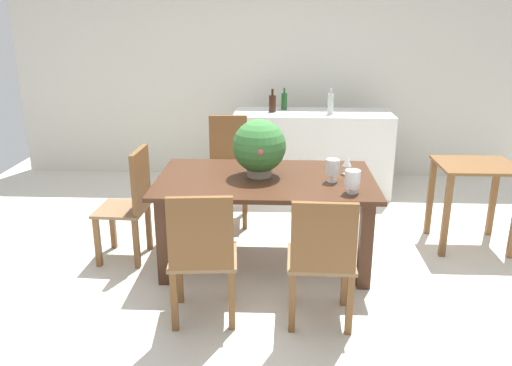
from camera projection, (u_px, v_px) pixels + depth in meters
The scene contains 16 objects.
ground_plane at pixel (265, 262), 4.41m from camera, with size 7.04×7.04×0.00m, color silver.
back_wall at pixel (271, 72), 6.47m from camera, with size 6.40×0.10×2.60m, color beige.
dining_table at pixel (265, 192), 4.26m from camera, with size 1.76×1.07×0.74m.
chair_near_left at pixel (202, 252), 3.40m from camera, with size 0.49×0.47×0.95m.
chair_near_right at pixel (322, 256), 3.37m from camera, with size 0.46×0.44×0.92m.
chair_head_end at pixel (132, 200), 4.33m from camera, with size 0.42×0.45×0.96m.
chair_far_left at pixel (228, 165), 5.22m from camera, with size 0.43×0.49×1.04m.
flower_centerpiece at pixel (259, 147), 4.19m from camera, with size 0.43×0.44×0.47m.
crystal_vase_left at pixel (352, 179), 3.83m from camera, with size 0.12×0.12×0.18m.
crystal_vase_center_near at pixel (333, 168), 4.08m from camera, with size 0.10×0.10×0.18m.
wine_glass at pixel (347, 162), 4.27m from camera, with size 0.07×0.07×0.15m.
kitchen_counter at pixel (311, 153), 6.00m from camera, with size 1.77×0.65×0.94m, color silver.
wine_bottle_clear at pixel (331, 103), 5.70m from camera, with size 0.07×0.07×0.29m.
wine_bottle_tall at pixel (284, 101), 5.98m from camera, with size 0.07×0.07×0.25m.
wine_bottle_amber at pixel (272, 103), 5.84m from camera, with size 0.08×0.08×0.26m.
side_table at pixel (474, 184), 4.56m from camera, with size 0.66×0.57×0.77m.
Camera 1 is at (0.10, -3.97, 2.02)m, focal length 36.52 mm.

